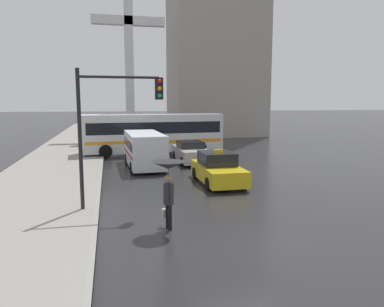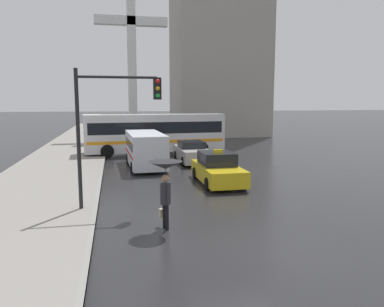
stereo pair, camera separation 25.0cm
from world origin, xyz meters
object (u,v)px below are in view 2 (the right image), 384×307
at_px(taxi, 218,169).
at_px(city_bus, 155,132).
at_px(sedan_red, 192,152).
at_px(pedestrian_with_umbrella, 165,175).
at_px(ambulance_van, 145,148).
at_px(monument_cross, 132,47).
at_px(traffic_light, 113,113).

distance_m(taxi, city_bus, 11.49).
height_order(sedan_red, pedestrian_with_umbrella, pedestrian_with_umbrella).
bearing_deg(taxi, sedan_red, -90.66).
relative_size(taxi, pedestrian_with_umbrella, 1.98).
xyz_separation_m(ambulance_van, monument_cross, (0.19, 18.02, 8.59)).
bearing_deg(city_bus, traffic_light, 164.04).
distance_m(ambulance_van, pedestrian_with_umbrella, 11.68).
height_order(taxi, pedestrian_with_umbrella, pedestrian_with_umbrella).
xyz_separation_m(taxi, sedan_red, (0.08, 6.64, -0.04)).
height_order(sedan_red, ambulance_van, ambulance_van).
distance_m(city_bus, monument_cross, 14.65).
xyz_separation_m(sedan_red, ambulance_van, (-3.21, -1.18, 0.52)).
relative_size(taxi, traffic_light, 0.83).
relative_size(pedestrian_with_umbrella, traffic_light, 0.42).
xyz_separation_m(pedestrian_with_umbrella, traffic_light, (-1.56, 2.50, 1.85)).
bearing_deg(ambulance_van, city_bus, -104.20).
distance_m(taxi, ambulance_van, 6.32).
relative_size(taxi, monument_cross, 0.25).
relative_size(pedestrian_with_umbrella, monument_cross, 0.13).
height_order(city_bus, monument_cross, monument_cross).
xyz_separation_m(city_bus, traffic_light, (-3.11, -14.99, 1.90)).
bearing_deg(sedan_red, ambulance_van, 20.20).
bearing_deg(traffic_light, monument_cross, 85.64).
bearing_deg(pedestrian_with_umbrella, monument_cross, -13.96).
bearing_deg(taxi, traffic_light, 36.42).
relative_size(ambulance_van, pedestrian_with_umbrella, 2.62).
height_order(taxi, ambulance_van, ambulance_van).
bearing_deg(traffic_light, taxi, 36.42).
relative_size(sedan_red, pedestrian_with_umbrella, 2.06).
relative_size(city_bus, pedestrian_with_umbrella, 4.93).
bearing_deg(city_bus, sedan_red, -161.17).
distance_m(taxi, traffic_light, 6.88).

